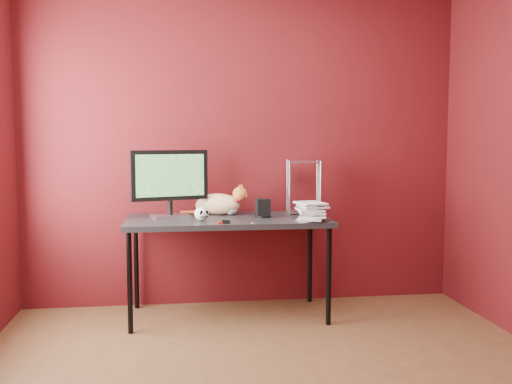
{
  "coord_description": "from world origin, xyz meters",
  "views": [
    {
      "loc": [
        -0.5,
        -2.84,
        1.33
      ],
      "look_at": [
        0.03,
        1.15,
        0.96
      ],
      "focal_mm": 40.0,
      "sensor_mm": 36.0,
      "label": 1
    }
  ],
  "objects": [
    {
      "name": "washer",
      "position": [
        0.01,
        1.08,
        0.75
      ],
      "size": [
        0.05,
        0.05,
        0.0
      ],
      "primitive_type": "cylinder",
      "color": "#ACACB1",
      "rests_on": "desk"
    },
    {
      "name": "pocket_knife",
      "position": [
        -0.21,
        1.08,
        0.76
      ],
      "size": [
        0.08,
        0.04,
        0.01
      ],
      "primitive_type": "cube",
      "rotation": [
        0.0,
        0.0,
        0.2
      ],
      "color": "#B5150D",
      "rests_on": "desk"
    },
    {
      "name": "skull_mug",
      "position": [
        -0.35,
        1.24,
        0.8
      ],
      "size": [
        0.1,
        0.11,
        0.1
      ],
      "rotation": [
        0.0,
        0.0,
        0.37
      ],
      "color": "silver",
      "rests_on": "desk"
    },
    {
      "name": "speaker",
      "position": [
        0.12,
        1.37,
        0.82
      ],
      "size": [
        0.12,
        0.12,
        0.14
      ],
      "rotation": [
        0.0,
        0.0,
        0.09
      ],
      "color": "black",
      "rests_on": "desk"
    },
    {
      "name": "cat",
      "position": [
        -0.2,
        1.57,
        0.83
      ],
      "size": [
        0.51,
        0.3,
        0.24
      ],
      "rotation": [
        0.0,
        0.0,
        -0.39
      ],
      "color": "orange",
      "rests_on": "desk"
    },
    {
      "name": "monitor",
      "position": [
        -0.57,
        1.45,
        1.03
      ],
      "size": [
        0.57,
        0.26,
        0.5
      ],
      "rotation": [
        0.0,
        0.0,
        0.29
      ],
      "color": "#ACACB1",
      "rests_on": "desk"
    },
    {
      "name": "room",
      "position": [
        0.0,
        0.0,
        1.45
      ],
      "size": [
        3.52,
        3.52,
        2.61
      ],
      "color": "#52341C",
      "rests_on": "ground"
    },
    {
      "name": "desk",
      "position": [
        -0.15,
        1.37,
        0.7
      ],
      "size": [
        1.5,
        0.7,
        0.75
      ],
      "color": "black",
      "rests_on": "ground"
    },
    {
      "name": "wire_rack",
      "position": [
        0.47,
        1.56,
        0.96
      ],
      "size": [
        0.26,
        0.22,
        0.42
      ],
      "rotation": [
        0.0,
        0.0,
        -0.1
      ],
      "color": "#ACACB1",
      "rests_on": "desk"
    },
    {
      "name": "black_gadget",
      "position": [
        -0.19,
        1.08,
        0.76
      ],
      "size": [
        0.06,
        0.04,
        0.03
      ],
      "primitive_type": "cube",
      "rotation": [
        0.0,
        0.0,
        -0.24
      ],
      "color": "black",
      "rests_on": "desk"
    },
    {
      "name": "book_stack",
      "position": [
        0.35,
        1.19,
        1.48
      ],
      "size": [
        0.25,
        0.29,
        1.45
      ],
      "rotation": [
        0.0,
        0.0,
        -0.11
      ],
      "color": "beige",
      "rests_on": "desk"
    }
  ]
}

